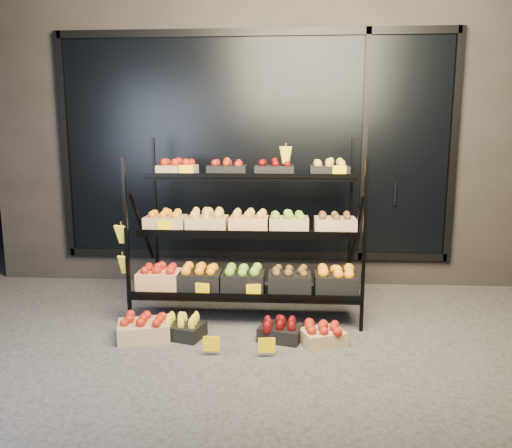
# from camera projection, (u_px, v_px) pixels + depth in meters

# --- Properties ---
(ground) EXTENTS (24.00, 24.00, 0.00)m
(ground) POSITION_uv_depth(u_px,v_px,m) (242.00, 336.00, 4.24)
(ground) COLOR #514F4C
(ground) RESTS_ON ground
(building) EXTENTS (6.00, 2.08, 3.50)m
(building) POSITION_uv_depth(u_px,v_px,m) (260.00, 130.00, 6.48)
(building) COLOR #2D2826
(building) RESTS_ON ground
(display_rack) EXTENTS (2.18, 1.02, 1.69)m
(display_rack) POSITION_uv_depth(u_px,v_px,m) (247.00, 232.00, 4.69)
(display_rack) COLOR black
(display_rack) RESTS_ON ground
(tag_floor_a) EXTENTS (0.13, 0.01, 0.12)m
(tag_floor_a) POSITION_uv_depth(u_px,v_px,m) (212.00, 349.00, 3.85)
(tag_floor_a) COLOR #FFC900
(tag_floor_a) RESTS_ON ground
(tag_floor_b) EXTENTS (0.13, 0.01, 0.12)m
(tag_floor_b) POSITION_uv_depth(u_px,v_px,m) (267.00, 350.00, 3.82)
(tag_floor_b) COLOR #FFC900
(tag_floor_b) RESTS_ON ground
(floor_crate_left) EXTENTS (0.49, 0.41, 0.21)m
(floor_crate_left) POSITION_uv_depth(u_px,v_px,m) (144.00, 327.00, 4.17)
(floor_crate_left) COLOR tan
(floor_crate_left) RESTS_ON ground
(floor_crate_midleft) EXTENTS (0.41, 0.35, 0.18)m
(floor_crate_midleft) POSITION_uv_depth(u_px,v_px,m) (182.00, 327.00, 4.21)
(floor_crate_midleft) COLOR black
(floor_crate_midleft) RESTS_ON ground
(floor_crate_midright) EXTENTS (0.40, 0.35, 0.18)m
(floor_crate_midright) POSITION_uv_depth(u_px,v_px,m) (323.00, 334.00, 4.07)
(floor_crate_midright) COLOR tan
(floor_crate_midright) RESTS_ON ground
(floor_crate_right) EXTENTS (0.39, 0.33, 0.18)m
(floor_crate_right) POSITION_uv_depth(u_px,v_px,m) (280.00, 330.00, 4.16)
(floor_crate_right) COLOR black
(floor_crate_right) RESTS_ON ground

